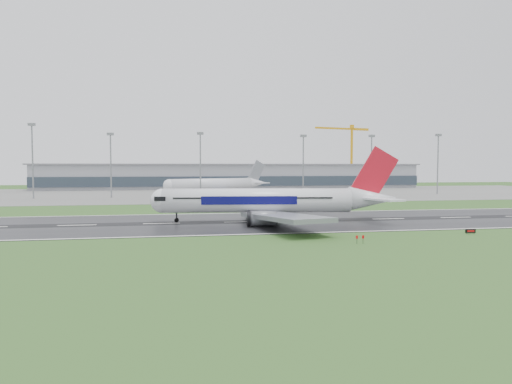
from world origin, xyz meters
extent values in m
plane|color=#2A521E|center=(0.00, 0.00, 0.00)|extent=(520.00, 520.00, 0.00)
cube|color=black|center=(0.00, 0.00, 0.05)|extent=(400.00, 45.00, 0.10)
cube|color=slate|center=(0.00, 125.00, 0.04)|extent=(400.00, 130.00, 0.08)
cube|color=gray|center=(0.00, 185.00, 7.50)|extent=(240.00, 36.00, 15.00)
cylinder|color=gray|center=(-97.90, 100.00, 15.89)|extent=(0.64, 0.64, 31.77)
cylinder|color=gray|center=(-65.03, 100.00, 14.01)|extent=(0.64, 0.64, 28.02)
cylinder|color=gray|center=(-25.06, 100.00, 14.40)|extent=(0.64, 0.64, 28.79)
cylinder|color=gray|center=(24.15, 100.00, 14.09)|extent=(0.64, 0.64, 28.19)
cylinder|color=gray|center=(58.96, 100.00, 14.27)|extent=(0.64, 0.64, 28.54)
cylinder|color=gray|center=(94.70, 100.00, 14.69)|extent=(0.64, 0.64, 29.39)
camera|label=1|loc=(-36.54, -116.99, 14.30)|focal=32.67mm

